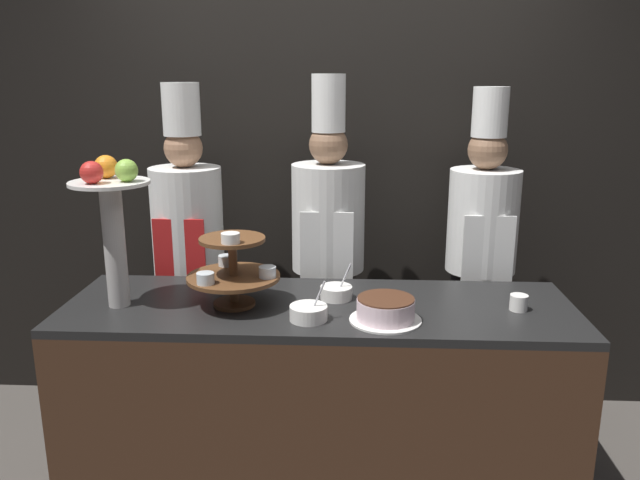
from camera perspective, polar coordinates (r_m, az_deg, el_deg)
wall_back at (r=3.44m, az=0.77°, el=7.40°), size 10.00×0.06×2.80m
buffet_counter at (r=2.81m, az=-0.11°, el=-14.68°), size 2.12×0.68×0.92m
tiered_stand at (r=2.57m, az=-7.95°, el=-2.60°), size 0.38×0.38×0.33m
fruit_pedestal at (r=2.62m, az=-18.50°, el=2.44°), size 0.32×0.32×0.61m
cake_round at (r=2.44m, az=6.02°, el=-6.38°), size 0.28×0.28×0.09m
cup_white at (r=2.66m, az=17.71°, el=-5.47°), size 0.07×0.07×0.06m
serving_bowl_near at (r=2.44m, az=-1.06°, el=-6.66°), size 0.15×0.15×0.16m
serving_bowl_far at (r=2.67m, az=1.50°, el=-4.81°), size 0.14×0.14×0.16m
chef_left at (r=3.27m, az=-11.91°, el=-0.74°), size 0.36×0.36×1.81m
chef_center_left at (r=3.16m, az=0.74°, el=-0.74°), size 0.36×0.36×1.85m
chef_center_right at (r=3.22m, az=14.49°, el=-1.05°), size 0.34×0.34×1.79m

